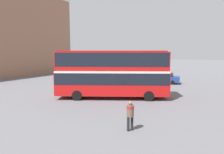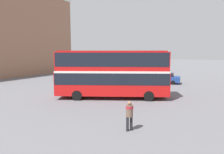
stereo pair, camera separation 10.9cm
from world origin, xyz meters
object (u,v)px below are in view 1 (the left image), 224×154
parked_car_side_street (94,72)px  parked_car_kerb_near (122,76)px  double_decker_bus (112,71)px  parked_car_kerb_far (163,78)px  pedestrian_foreground (130,113)px

parked_car_side_street → parked_car_kerb_near: bearing=-33.1°
double_decker_bus → parked_car_kerb_far: 12.43m
parked_car_side_street → double_decker_bus: bearing=-56.6°
pedestrian_foreground → parked_car_kerb_far: (-3.02, 18.99, -0.29)m
pedestrian_foreground → parked_car_kerb_far: pedestrian_foreground is taller
double_decker_bus → parked_car_side_street: size_ratio=2.40×
parked_car_kerb_far → parked_car_side_street: bearing=-19.9°
parked_car_kerb_far → parked_car_kerb_near: bearing=2.7°
double_decker_bus → parked_car_kerb_near: double_decker_bus is taller
double_decker_bus → parked_car_kerb_far: (1.97, 12.13, -1.89)m
double_decker_bus → parked_car_side_street: 19.61m
pedestrian_foreground → parked_car_kerb_near: 20.07m
double_decker_bus → pedestrian_foreground: bearing=-80.7°
parked_car_kerb_near → parked_car_side_street: size_ratio=0.96×
pedestrian_foreground → parked_car_kerb_far: bearing=-49.6°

